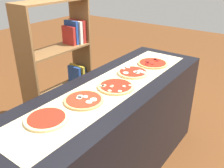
# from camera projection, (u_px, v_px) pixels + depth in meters

# --- Properties ---
(counter) EXTENTS (2.06, 0.66, 0.90)m
(counter) POSITION_uv_depth(u_px,v_px,m) (112.00, 134.00, 2.08)
(counter) COLOR black
(counter) RESTS_ON ground_plane
(parchment_paper) EXTENTS (1.85, 0.40, 0.00)m
(parchment_paper) POSITION_uv_depth(u_px,v_px,m) (112.00, 86.00, 1.88)
(parchment_paper) COLOR beige
(parchment_paper) RESTS_ON counter
(pizza_plain_0) EXTENTS (0.27, 0.27, 0.02)m
(pizza_plain_0) POSITION_uv_depth(u_px,v_px,m) (47.00, 119.00, 1.47)
(pizza_plain_0) COLOR #E5C17F
(pizza_plain_0) RESTS_ON parchment_paper
(pizza_mozzarella_1) EXTENTS (0.27, 0.27, 0.02)m
(pizza_mozzarella_1) POSITION_uv_depth(u_px,v_px,m) (84.00, 100.00, 1.67)
(pizza_mozzarella_1) COLOR tan
(pizza_mozzarella_1) RESTS_ON parchment_paper
(pizza_mushroom_2) EXTENTS (0.28, 0.28, 0.02)m
(pizza_mushroom_2) POSITION_uv_depth(u_px,v_px,m) (116.00, 86.00, 1.86)
(pizza_mushroom_2) COLOR #DBB26B
(pizza_mushroom_2) RESTS_ON parchment_paper
(pizza_mozzarella_3) EXTENTS (0.26, 0.26, 0.03)m
(pizza_mozzarella_3) POSITION_uv_depth(u_px,v_px,m) (133.00, 72.00, 2.10)
(pizza_mozzarella_3) COLOR #E5C17F
(pizza_mozzarella_3) RESTS_ON parchment_paper
(pizza_pepperoni_4) EXTENTS (0.28, 0.28, 0.02)m
(pizza_pepperoni_4) POSITION_uv_depth(u_px,v_px,m) (153.00, 63.00, 2.30)
(pizza_pepperoni_4) COLOR tan
(pizza_pepperoni_4) RESTS_ON parchment_paper
(bookshelf) EXTENTS (0.76, 0.29, 1.45)m
(bookshelf) POSITION_uv_depth(u_px,v_px,m) (65.00, 74.00, 2.72)
(bookshelf) COLOR brown
(bookshelf) RESTS_ON ground_plane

